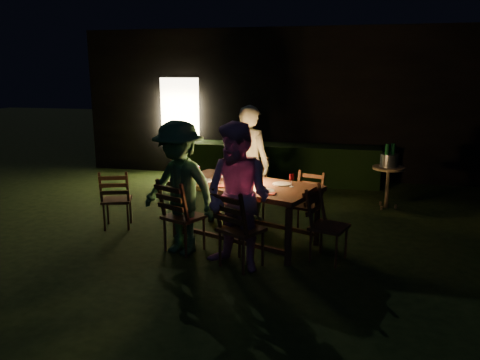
% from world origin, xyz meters
% --- Properties ---
extents(garden_envelope, '(40.00, 40.00, 3.20)m').
position_xyz_m(garden_envelope, '(-0.01, 6.15, 1.58)').
color(garden_envelope, black).
rests_on(garden_envelope, ground).
extents(dining_table, '(2.20, 1.63, 0.82)m').
position_xyz_m(dining_table, '(-0.41, 0.14, 0.74)').
color(dining_table, '#532F1B').
rests_on(dining_table, ground).
extents(chair_near_left, '(0.61, 0.63, 1.02)m').
position_xyz_m(chair_near_left, '(-1.11, -0.41, 0.31)').
color(chair_near_left, '#532F1B').
rests_on(chair_near_left, ground).
extents(chair_near_right, '(0.64, 0.65, 1.03)m').
position_xyz_m(chair_near_right, '(-0.27, -0.74, 0.31)').
color(chair_near_right, '#532F1B').
rests_on(chair_near_right, ground).
extents(chair_far_left, '(0.61, 0.63, 1.04)m').
position_xyz_m(chair_far_left, '(-0.55, 1.02, 0.31)').
color(chair_far_left, '#532F1B').
rests_on(chair_far_left, ground).
extents(chair_far_right, '(0.51, 0.53, 0.91)m').
position_xyz_m(chair_far_right, '(0.38, 0.66, 0.27)').
color(chair_far_right, '#532F1B').
rests_on(chair_far_right, ground).
extents(chair_end, '(0.57, 0.55, 0.96)m').
position_xyz_m(chair_end, '(0.73, -0.31, 0.29)').
color(chair_end, '#532F1B').
rests_on(chair_end, ground).
extents(chair_spare, '(0.54, 0.56, 0.94)m').
position_xyz_m(chair_spare, '(-2.39, 0.25, 0.28)').
color(chair_spare, '#532F1B').
rests_on(chair_spare, ground).
extents(person_house_side, '(0.77, 0.64, 1.81)m').
position_xyz_m(person_house_side, '(-0.53, 1.07, 0.91)').
color(person_house_side, beige).
rests_on(person_house_side, ground).
extents(person_opp_right, '(1.04, 0.93, 1.76)m').
position_xyz_m(person_opp_right, '(-0.29, -0.79, 0.88)').
color(person_opp_right, '#D995CF').
rests_on(person_opp_right, ground).
extents(person_opp_left, '(1.27, 1.00, 1.72)m').
position_xyz_m(person_opp_left, '(-1.13, -0.46, 0.86)').
color(person_opp_left, '#346943').
rests_on(person_opp_left, ground).
extents(lantern, '(0.16, 0.16, 0.35)m').
position_xyz_m(lantern, '(-0.35, 0.17, 0.98)').
color(lantern, white).
rests_on(lantern, dining_table).
extents(plate_far_left, '(0.25, 0.25, 0.01)m').
position_xyz_m(plate_far_left, '(-0.84, 0.55, 0.83)').
color(plate_far_left, white).
rests_on(plate_far_left, dining_table).
extents(plate_near_left, '(0.25, 0.25, 0.01)m').
position_xyz_m(plate_near_left, '(-1.00, 0.14, 0.83)').
color(plate_near_left, white).
rests_on(plate_near_left, dining_table).
extents(plate_far_right, '(0.25, 0.25, 0.01)m').
position_xyz_m(plate_far_right, '(0.09, 0.18, 0.83)').
color(plate_far_right, white).
rests_on(plate_far_right, dining_table).
extents(plate_near_right, '(0.25, 0.25, 0.01)m').
position_xyz_m(plate_near_right, '(-0.07, -0.23, 0.83)').
color(plate_near_right, white).
rests_on(plate_near_right, dining_table).
extents(wineglass_a, '(0.06, 0.06, 0.18)m').
position_xyz_m(wineglass_a, '(-0.59, 0.51, 0.91)').
color(wineglass_a, '#59070F').
rests_on(wineglass_a, dining_table).
extents(wineglass_b, '(0.06, 0.06, 0.18)m').
position_xyz_m(wineglass_b, '(-1.13, 0.29, 0.91)').
color(wineglass_b, '#59070F').
rests_on(wineglass_b, dining_table).
extents(wineglass_c, '(0.06, 0.06, 0.18)m').
position_xyz_m(wineglass_c, '(-0.23, -0.23, 0.91)').
color(wineglass_c, '#59070F').
rests_on(wineglass_c, dining_table).
extents(wineglass_d, '(0.06, 0.06, 0.18)m').
position_xyz_m(wineglass_d, '(0.23, 0.08, 0.91)').
color(wineglass_d, '#59070F').
rests_on(wineglass_d, dining_table).
extents(wineglass_e, '(0.06, 0.06, 0.18)m').
position_xyz_m(wineglass_e, '(-0.61, -0.10, 0.91)').
color(wineglass_e, silver).
rests_on(wineglass_e, dining_table).
extents(bottle_table, '(0.07, 0.07, 0.28)m').
position_xyz_m(bottle_table, '(-0.64, 0.23, 0.96)').
color(bottle_table, '#0F471E').
rests_on(bottle_table, dining_table).
extents(napkin_left, '(0.18, 0.14, 0.01)m').
position_xyz_m(napkin_left, '(-0.67, -0.10, 0.83)').
color(napkin_left, red).
rests_on(napkin_left, dining_table).
extents(napkin_right, '(0.18, 0.14, 0.01)m').
position_xyz_m(napkin_right, '(-0.01, -0.34, 0.83)').
color(napkin_right, red).
rests_on(napkin_right, dining_table).
extents(phone, '(0.14, 0.07, 0.01)m').
position_xyz_m(phone, '(-1.10, 0.09, 0.83)').
color(phone, black).
rests_on(phone, dining_table).
extents(side_table, '(0.54, 0.54, 0.72)m').
position_xyz_m(side_table, '(1.63, 2.24, 0.64)').
color(side_table, olive).
rests_on(side_table, ground).
extents(ice_bucket, '(0.30, 0.30, 0.22)m').
position_xyz_m(ice_bucket, '(1.63, 2.24, 0.83)').
color(ice_bucket, '#A5A8AD').
rests_on(ice_bucket, side_table).
extents(bottle_bucket_a, '(0.07, 0.07, 0.32)m').
position_xyz_m(bottle_bucket_a, '(1.58, 2.20, 0.88)').
color(bottle_bucket_a, '#0F471E').
rests_on(bottle_bucket_a, side_table).
extents(bottle_bucket_b, '(0.07, 0.07, 0.32)m').
position_xyz_m(bottle_bucket_b, '(1.68, 2.28, 0.88)').
color(bottle_bucket_b, '#0F471E').
rests_on(bottle_bucket_b, side_table).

